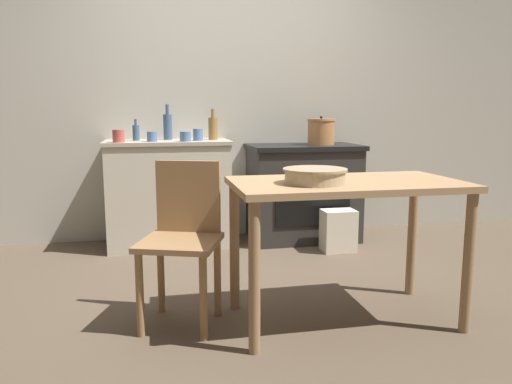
{
  "coord_description": "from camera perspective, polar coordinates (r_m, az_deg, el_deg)",
  "views": [
    {
      "loc": [
        -0.71,
        -2.96,
        1.14
      ],
      "look_at": [
        0.0,
        0.4,
        0.58
      ],
      "focal_mm": 35.0,
      "sensor_mm": 36.0,
      "label": 1
    }
  ],
  "objects": [
    {
      "name": "flour_sack",
      "position": [
        4.15,
        9.39,
        -4.38
      ],
      "size": [
        0.27,
        0.19,
        0.34
      ],
      "primitive_type": "cube",
      "color": "beige",
      "rests_on": "ground_plane"
    },
    {
      "name": "stove",
      "position": [
        4.47,
        5.38,
        0.0
      ],
      "size": [
        0.97,
        0.62,
        0.85
      ],
      "color": "#2D2B28",
      "rests_on": "ground_plane"
    },
    {
      "name": "stock_pot",
      "position": [
        4.43,
        7.44,
        6.85
      ],
      "size": [
        0.24,
        0.24,
        0.25
      ],
      "color": "#B77A47",
      "rests_on": "stove"
    },
    {
      "name": "cup_center_right",
      "position": [
        4.09,
        -8.07,
        6.3
      ],
      "size": [
        0.09,
        0.09,
        0.08
      ],
      "primitive_type": "cylinder",
      "color": "#4C6B99",
      "rests_on": "counter_cabinet"
    },
    {
      "name": "cup_mid_right",
      "position": [
        4.07,
        -15.44,
        6.18
      ],
      "size": [
        0.09,
        0.09,
        0.1
      ],
      "primitive_type": "cylinder",
      "color": "#B74C42",
      "rests_on": "counter_cabinet"
    },
    {
      "name": "work_table",
      "position": [
        2.71,
        10.25,
        -1.12
      ],
      "size": [
        1.22,
        0.66,
        0.78
      ],
      "color": "#A87F56",
      "rests_on": "ground_plane"
    },
    {
      "name": "chair",
      "position": [
        2.73,
        -8.34,
        -4.93
      ],
      "size": [
        0.51,
        0.51,
        0.87
      ],
      "rotation": [
        0.0,
        0.0,
        -0.35
      ],
      "color": "#997047",
      "rests_on": "ground_plane"
    },
    {
      "name": "ground_plane",
      "position": [
        3.25,
        1.47,
        -11.34
      ],
      "size": [
        14.0,
        14.0,
        0.0
      ],
      "primitive_type": "plane",
      "color": "brown"
    },
    {
      "name": "counter_cabinet",
      "position": [
        4.3,
        -9.94,
        -0.14
      ],
      "size": [
        1.04,
        0.56,
        0.9
      ],
      "color": "beige",
      "rests_on": "ground_plane"
    },
    {
      "name": "bottle_far_left",
      "position": [
        4.28,
        -13.55,
        6.64
      ],
      "size": [
        0.06,
        0.06,
        0.18
      ],
      "color": "#3D5675",
      "rests_on": "counter_cabinet"
    },
    {
      "name": "mixing_bowl_large",
      "position": [
        2.56,
        6.75,
        1.94
      ],
      "size": [
        0.33,
        0.33,
        0.08
      ],
      "color": "tan",
      "rests_on": "work_table"
    },
    {
      "name": "bottle_mid_left",
      "position": [
        4.36,
        -10.05,
        7.42
      ],
      "size": [
        0.08,
        0.08,
        0.3
      ],
      "color": "#3D5675",
      "rests_on": "counter_cabinet"
    },
    {
      "name": "cup_center_left",
      "position": [
        4.12,
        -11.79,
        6.22
      ],
      "size": [
        0.08,
        0.08,
        0.08
      ],
      "primitive_type": "cylinder",
      "color": "#4C6B99",
      "rests_on": "counter_cabinet"
    },
    {
      "name": "wall_back",
      "position": [
        4.6,
        -3.1,
        10.91
      ],
      "size": [
        8.0,
        0.07,
        2.55
      ],
      "color": "#B2AD9E",
      "rests_on": "ground_plane"
    },
    {
      "name": "bottle_left",
      "position": [
        4.3,
        -4.94,
        7.31
      ],
      "size": [
        0.08,
        0.08,
        0.26
      ],
      "color": "olive",
      "rests_on": "counter_cabinet"
    },
    {
      "name": "cup_center",
      "position": [
        4.2,
        -6.65,
        6.53
      ],
      "size": [
        0.08,
        0.08,
        0.1
      ],
      "primitive_type": "cylinder",
      "color": "#4C6B99",
      "rests_on": "counter_cabinet"
    }
  ]
}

